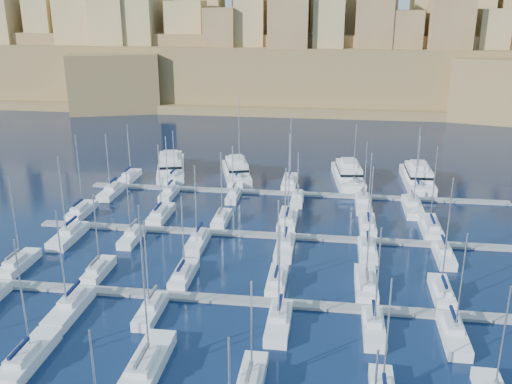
# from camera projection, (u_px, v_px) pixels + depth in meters

# --- Properties ---
(ground) EXTENTS (600.00, 600.00, 0.00)m
(ground) POSITION_uv_depth(u_px,v_px,m) (276.00, 263.00, 85.04)
(ground) COLOR black
(ground) RESTS_ON ground
(pontoon_mid_near) EXTENTS (84.00, 2.00, 0.40)m
(pontoon_mid_near) POSITION_uv_depth(u_px,v_px,m) (267.00, 302.00, 73.72)
(pontoon_mid_near) COLOR slate
(pontoon_mid_near) RESTS_ON ground
(pontoon_mid_far) EXTENTS (84.00, 2.00, 0.40)m
(pontoon_mid_far) POSITION_uv_depth(u_px,v_px,m) (282.00, 236.00, 94.36)
(pontoon_mid_far) COLOR slate
(pontoon_mid_far) RESTS_ON ground
(pontoon_far) EXTENTS (84.00, 2.00, 0.40)m
(pontoon_far) POSITION_uv_depth(u_px,v_px,m) (293.00, 194.00, 115.00)
(pontoon_far) COLOR slate
(pontoon_far) RESTS_ON ground
(sailboat_1) EXTENTS (2.94, 9.81, 14.60)m
(sailboat_1) POSITION_uv_depth(u_px,v_px,m) (28.00, 357.00, 61.45)
(sailboat_1) COLOR silver
(sailboat_1) RESTS_ON ground
(sailboat_2) EXTENTS (3.30, 11.00, 18.73)m
(sailboat_2) POSITION_uv_depth(u_px,v_px,m) (147.00, 364.00, 60.27)
(sailboat_2) COLOR silver
(sailboat_2) RESTS_ON ground
(sailboat_3) EXTENTS (2.55, 8.49, 12.03)m
(sailboat_3) POSITION_uv_depth(u_px,v_px,m) (251.00, 381.00, 57.67)
(sailboat_3) COLOR silver
(sailboat_3) RESTS_ON ground
(sailboat_12) EXTENTS (2.60, 8.66, 14.14)m
(sailboat_12) POSITION_uv_depth(u_px,v_px,m) (19.00, 264.00, 83.28)
(sailboat_12) COLOR silver
(sailboat_12) RESTS_ON ground
(sailboat_13) EXTENTS (2.34, 7.79, 12.39)m
(sailboat_13) POSITION_uv_depth(u_px,v_px,m) (99.00, 270.00, 81.26)
(sailboat_13) COLOR silver
(sailboat_13) RESTS_ON ground
(sailboat_14) EXTENTS (2.52, 8.39, 12.55)m
(sailboat_14) POSITION_uv_depth(u_px,v_px,m) (184.00, 275.00, 79.93)
(sailboat_14) COLOR silver
(sailboat_14) RESTS_ON ground
(sailboat_15) EXTENTS (2.54, 8.45, 12.60)m
(sailboat_15) POSITION_uv_depth(u_px,v_px,m) (277.00, 281.00, 78.24)
(sailboat_15) COLOR silver
(sailboat_15) RESTS_ON ground
(sailboat_16) EXTENTS (2.92, 9.72, 15.39)m
(sailboat_16) POSITION_uv_depth(u_px,v_px,m) (366.00, 284.00, 77.24)
(sailboat_16) COLOR silver
(sailboat_16) RESTS_ON ground
(sailboat_17) EXTENTS (2.50, 8.32, 11.94)m
(sailboat_17) POSITION_uv_depth(u_px,v_px,m) (442.00, 292.00, 75.33)
(sailboat_17) COLOR silver
(sailboat_17) RESTS_ON ground
(sailboat_19) EXTENTS (2.90, 9.65, 14.26)m
(sailboat_19) POSITION_uv_depth(u_px,v_px,m) (70.00, 308.00, 71.33)
(sailboat_19) COLOR silver
(sailboat_19) RESTS_ON ground
(sailboat_20) EXTENTS (2.37, 7.92, 13.19)m
(sailboat_20) POSITION_uv_depth(u_px,v_px,m) (151.00, 310.00, 70.80)
(sailboat_20) COLOR silver
(sailboat_20) RESTS_ON ground
(sailboat_21) EXTENTS (2.72, 9.06, 13.74)m
(sailboat_21) POSITION_uv_depth(u_px,v_px,m) (279.00, 322.00, 68.18)
(sailboat_21) COLOR silver
(sailboat_21) RESTS_ON ground
(sailboat_22) EXTENTS (2.50, 8.32, 13.94)m
(sailboat_22) POSITION_uv_depth(u_px,v_px,m) (374.00, 327.00, 67.07)
(sailboat_22) COLOR silver
(sailboat_22) RESTS_ON ground
(sailboat_23) EXTENTS (2.62, 8.74, 13.88)m
(sailboat_23) POSITION_uv_depth(u_px,v_px,m) (453.00, 334.00, 65.70)
(sailboat_23) COLOR silver
(sailboat_23) RESTS_ON ground
(sailboat_24) EXTENTS (2.66, 8.87, 15.08)m
(sailboat_24) POSITION_uv_depth(u_px,v_px,m) (82.00, 211.00, 104.03)
(sailboat_24) COLOR silver
(sailboat_24) RESTS_ON ground
(sailboat_25) EXTENTS (2.81, 9.36, 13.77)m
(sailboat_25) POSITION_uv_depth(u_px,v_px,m) (161.00, 214.00, 102.33)
(sailboat_25) COLOR silver
(sailboat_25) RESTS_ON ground
(sailboat_26) EXTENTS (2.40, 7.98, 13.08)m
(sailboat_26) POSITION_uv_depth(u_px,v_px,m) (221.00, 219.00, 100.24)
(sailboat_26) COLOR silver
(sailboat_26) RESTS_ON ground
(sailboat_27) EXTENTS (3.11, 10.37, 16.28)m
(sailboat_27) POSITION_uv_depth(u_px,v_px,m) (288.00, 220.00, 99.81)
(sailboat_27) COLOR silver
(sailboat_27) RESTS_ON ground
(sailboat_28) EXTENTS (2.71, 9.03, 13.67)m
(sailboat_28) POSITION_uv_depth(u_px,v_px,m) (367.00, 225.00, 97.42)
(sailboat_28) COLOR silver
(sailboat_28) RESTS_ON ground
(sailboat_29) EXTENTS (3.05, 10.17, 15.06)m
(sailboat_29) POSITION_uv_depth(u_px,v_px,m) (430.00, 227.00, 96.57)
(sailboat_29) COLOR silver
(sailboat_29) RESTS_ON ground
(sailboat_30) EXTENTS (3.01, 10.02, 14.61)m
(sailboat_30) POSITION_uv_depth(u_px,v_px,m) (68.00, 235.00, 93.16)
(sailboat_30) COLOR silver
(sailboat_30) RESTS_ON ground
(sailboat_31) EXTENTS (2.38, 7.92, 12.00)m
(sailboat_31) POSITION_uv_depth(u_px,v_px,m) (132.00, 237.00, 92.78)
(sailboat_31) COLOR silver
(sailboat_31) RESTS_ON ground
(sailboat_32) EXTENTS (2.61, 8.69, 13.78)m
(sailboat_32) POSITION_uv_depth(u_px,v_px,m) (198.00, 241.00, 90.97)
(sailboat_32) COLOR silver
(sailboat_32) RESTS_ON ground
(sailboat_33) EXTENTS (2.75, 9.16, 14.04)m
(sailboat_33) POSITION_uv_depth(u_px,v_px,m) (285.00, 247.00, 88.94)
(sailboat_33) COLOR silver
(sailboat_33) RESTS_ON ground
(sailboat_34) EXTENTS (2.73, 9.11, 14.75)m
(sailboat_34) POSITION_uv_depth(u_px,v_px,m) (367.00, 251.00, 87.30)
(sailboat_34) COLOR silver
(sailboat_34) RESTS_ON ground
(sailboat_35) EXTENTS (2.52, 8.40, 13.36)m
(sailboat_35) POSITION_uv_depth(u_px,v_px,m) (444.00, 255.00, 86.15)
(sailboat_35) COLOR silver
(sailboat_35) RESTS_ON ground
(sailboat_36) EXTENTS (2.50, 8.35, 12.44)m
(sailboat_36) POSITION_uv_depth(u_px,v_px,m) (130.00, 177.00, 124.26)
(sailboat_36) COLOR silver
(sailboat_36) RESTS_ON ground
(sailboat_37) EXTENTS (2.38, 7.94, 11.43)m
(sailboat_37) POSITION_uv_depth(u_px,v_px,m) (174.00, 179.00, 122.78)
(sailboat_37) COLOR silver
(sailboat_37) RESTS_ON ground
(sailboat_38) EXTENTS (3.20, 10.67, 18.38)m
(sailboat_38) POSITION_uv_depth(u_px,v_px,m) (239.00, 179.00, 122.19)
(sailboat_38) COLOR silver
(sailboat_38) RESTS_ON ground
(sailboat_39) EXTENTS (2.96, 9.88, 15.41)m
(sailboat_39) POSITION_uv_depth(u_px,v_px,m) (290.00, 182.00, 120.41)
(sailboat_39) COLOR silver
(sailboat_39) RESTS_ON ground
(sailboat_40) EXTENTS (2.84, 9.47, 13.85)m
(sailboat_40) POSITION_uv_depth(u_px,v_px,m) (353.00, 185.00, 118.51)
(sailboat_40) COLOR silver
(sailboat_40) RESTS_ON ground
(sailboat_41) EXTENTS (2.42, 8.05, 11.94)m
(sailboat_41) POSITION_uv_depth(u_px,v_px,m) (416.00, 189.00, 116.21)
(sailboat_41) COLOR silver
(sailboat_41) RESTS_ON ground
(sailboat_42) EXTENTS (2.75, 9.16, 12.96)m
(sailboat_42) POSITION_uv_depth(u_px,v_px,m) (111.00, 192.00, 114.39)
(sailboat_42) COLOR silver
(sailboat_42) RESTS_ON ground
(sailboat_43) EXTENTS (2.33, 7.77, 12.74)m
(sailboat_43) POSITION_uv_depth(u_px,v_px,m) (169.00, 193.00, 113.51)
(sailboat_43) COLOR silver
(sailboat_43) RESTS_ON ground
(sailboat_44) EXTENTS (2.16, 7.19, 11.22)m
(sailboat_44) POSITION_uv_depth(u_px,v_px,m) (234.00, 196.00, 112.08)
(sailboat_44) COLOR silver
(sailboat_44) RESTS_ON ground
(sailboat_45) EXTENTS (2.27, 7.58, 10.45)m
(sailboat_45) POSITION_uv_depth(u_px,v_px,m) (297.00, 199.00, 110.27)
(sailboat_45) COLOR silver
(sailboat_45) RESTS_ON ground
(sailboat_46) EXTENTS (2.85, 9.49, 13.29)m
(sailboat_46) POSITION_uv_depth(u_px,v_px,m) (363.00, 204.00, 107.75)
(sailboat_46) COLOR silver
(sailboat_46) RESTS_ON ground
(sailboat_47) EXTENTS (3.17, 10.57, 16.31)m
(sailboat_47) POSITION_uv_depth(u_px,v_px,m) (413.00, 207.00, 106.06)
(sailboat_47) COLOR silver
(sailboat_47) RESTS_ON ground
(motor_yacht_a) EXTENTS (10.61, 20.24, 5.25)m
(motor_yacht_a) POSITION_uv_depth(u_px,v_px,m) (171.00, 166.00, 128.36)
(motor_yacht_a) COLOR silver
(motor_yacht_a) RESTS_ON ground
(motor_yacht_b) EXTENTS (9.22, 17.14, 5.25)m
(motor_yacht_b) POSITION_uv_depth(u_px,v_px,m) (237.00, 171.00, 125.03)
(motor_yacht_b) COLOR silver
(motor_yacht_b) RESTS_ON ground
(motor_yacht_c) EXTENTS (7.28, 18.21, 5.25)m
(motor_yacht_c) POSITION_uv_depth(u_px,v_px,m) (348.00, 174.00, 122.45)
(motor_yacht_c) COLOR silver
(motor_yacht_c) RESTS_ON ground
(motor_yacht_d) EXTENTS (5.66, 17.92, 5.25)m
(motor_yacht_d) POSITION_uv_depth(u_px,v_px,m) (417.00, 177.00, 120.61)
(motor_yacht_d) COLOR silver
(motor_yacht_d) RESTS_ON ground
(fortified_city) EXTENTS (460.00, 108.95, 59.52)m
(fortified_city) POSITION_uv_depth(u_px,v_px,m) (317.00, 60.00, 226.00)
(fortified_city) COLOR brown
(fortified_city) RESTS_ON ground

